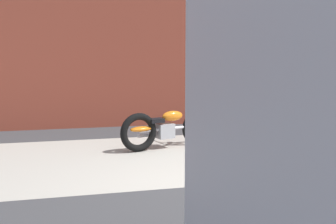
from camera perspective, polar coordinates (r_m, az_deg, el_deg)
ground_plane at (r=5.60m, az=7.26°, el=-10.36°), size 80.00×80.00×0.00m
sidewalk_slab at (r=7.20m, az=2.34°, el=-6.15°), size 36.00×3.50×0.01m
brick_building_wall at (r=10.36m, az=-2.83°, el=10.76°), size 36.00×0.50×4.54m
motorcycle_orange at (r=7.59m, az=-0.91°, el=-2.36°), size 1.95×0.81×1.03m
fire_hydrant at (r=8.63m, az=19.82°, el=-1.40°), size 0.22×0.22×0.84m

